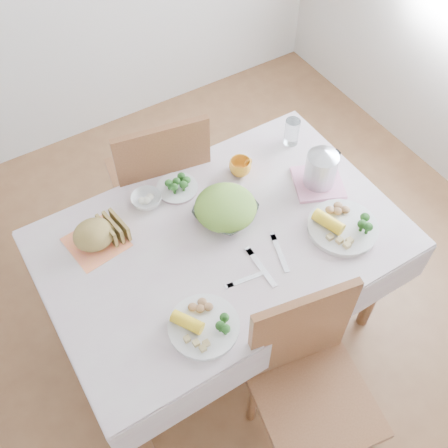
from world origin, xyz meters
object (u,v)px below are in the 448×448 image
salad_bowl (226,212)px  dinner_plate_right (342,228)px  dining_table (223,285)px  yellow_mug (240,167)px  dinner_plate_left (204,326)px  chair_far (158,184)px  electric_kettle (322,165)px  chair_near (315,404)px

salad_bowl → dinner_plate_right: 0.51m
salad_bowl → dining_table: bearing=-128.5°
dining_table → yellow_mug: size_ratio=13.61×
dining_table → dinner_plate_left: size_ratio=5.17×
chair_far → yellow_mug: bearing=132.9°
dinner_plate_left → yellow_mug: bearing=47.6°
chair_far → salad_bowl: chair_far is taller
salad_bowl → electric_kettle: bearing=-7.1°
chair_far → electric_kettle: size_ratio=5.18×
chair_far → dinner_plate_right: size_ratio=3.40×
dining_table → dinner_plate_right: bearing=-26.8°
dining_table → chair_far: (0.01, 0.67, 0.09)m
dinner_plate_right → yellow_mug: (-0.19, 0.51, 0.03)m
salad_bowl → electric_kettle: size_ratio=1.27×
dinner_plate_left → electric_kettle: size_ratio=1.36×
chair_near → salad_bowl: chair_near is taller
yellow_mug → electric_kettle: 0.37m
dinner_plate_left → yellow_mug: (0.54, 0.60, 0.03)m
chair_far → yellow_mug: size_ratio=10.01×
salad_bowl → dinner_plate_left: 0.54m
dinner_plate_right → chair_near: bearing=-134.3°
chair_far → yellow_mug: chair_far is taller
dining_table → salad_bowl: bearing=51.5°
yellow_mug → dinner_plate_right: bearing=-69.0°
chair_near → electric_kettle: (0.54, 0.74, 0.42)m
dining_table → salad_bowl: size_ratio=5.54×
salad_bowl → yellow_mug: (0.19, 0.19, 0.01)m
salad_bowl → dinner_plate_right: salad_bowl is taller
dining_table → chair_near: bearing=-90.4°
dining_table → yellow_mug: yellow_mug is taller
dining_table → chair_near: chair_near is taller
chair_near → chair_far: chair_far is taller
yellow_mug → dining_table: bearing=-133.9°
chair_near → chair_far: size_ratio=0.95×
chair_near → yellow_mug: (0.27, 0.98, 0.34)m
dinner_plate_left → electric_kettle: electric_kettle is taller
dining_table → salad_bowl: (0.07, 0.09, 0.42)m
dinner_plate_left → chair_far: bearing=73.9°
dining_table → salad_bowl: salad_bowl is taller
chair_far → yellow_mug: (0.26, -0.40, 0.34)m
yellow_mug → electric_kettle: (0.27, -0.24, 0.08)m
chair_near → electric_kettle: size_ratio=4.93×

